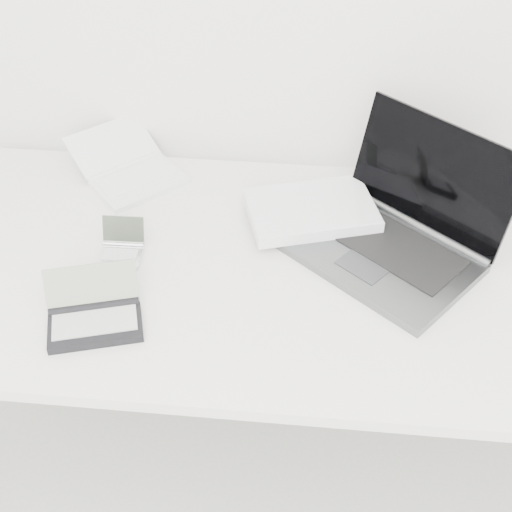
# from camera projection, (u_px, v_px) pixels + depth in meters

# --- Properties ---
(desk) EXTENTS (1.60, 0.80, 0.73)m
(desk) POSITION_uv_depth(u_px,v_px,m) (271.00, 280.00, 1.63)
(desk) COLOR white
(desk) RESTS_ON ground
(laptop_large) EXTENTS (0.62, 0.52, 0.27)m
(laptop_large) POSITION_uv_depth(u_px,v_px,m) (367.00, 225.00, 1.64)
(laptop_large) COLOR #5C5F62
(laptop_large) RESTS_ON desk
(netbook_open_white) EXTENTS (0.34, 0.35, 0.08)m
(netbook_open_white) POSITION_uv_depth(u_px,v_px,m) (131.00, 171.00, 1.84)
(netbook_open_white) COLOR white
(netbook_open_white) RESTS_ON desk
(pda_silver) EXTENTS (0.10, 0.10, 0.08)m
(pda_silver) POSITION_uv_depth(u_px,v_px,m) (122.00, 249.00, 1.61)
(pda_silver) COLOR silver
(pda_silver) RESTS_ON desk
(palmtop_charcoal) EXTENTS (0.22, 0.20, 0.09)m
(palmtop_charcoal) POSITION_uv_depth(u_px,v_px,m) (94.00, 316.00, 1.46)
(palmtop_charcoal) COLOR black
(palmtop_charcoal) RESTS_ON desk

